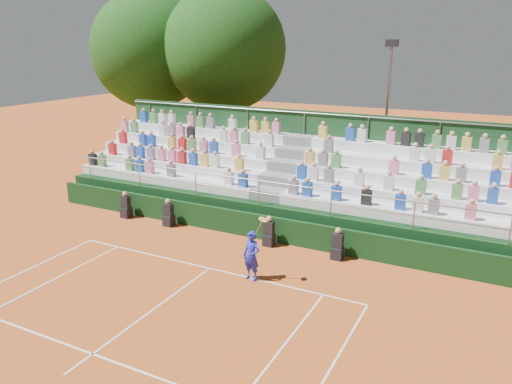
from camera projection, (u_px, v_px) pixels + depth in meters
The scene contains 8 objects.
ground at pixel (210, 268), 17.11m from camera, with size 90.00×90.00×0.00m, color #BA531F.
courtside_wall at pixel (253, 225), 19.70m from camera, with size 20.00×0.15×1.00m, color black.
line_officials at pixel (218, 224), 19.89m from camera, with size 10.09×0.40×1.19m.
grandstand at pixel (286, 190), 22.29m from camera, with size 20.00×5.20×4.40m.
tennis_player at pixel (252, 256), 16.09m from camera, with size 0.86×0.49×2.22m.
tree_west at pixel (150, 51), 31.33m from camera, with size 7.29×7.29×10.55m.
tree_east at pixel (225, 50), 29.59m from camera, with size 7.33×7.33×10.67m.
floodlight_mast at pixel (387, 104), 25.08m from camera, with size 0.60×0.25×7.56m.
Camera 1 is at (8.50, -13.19, 7.49)m, focal length 35.00 mm.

